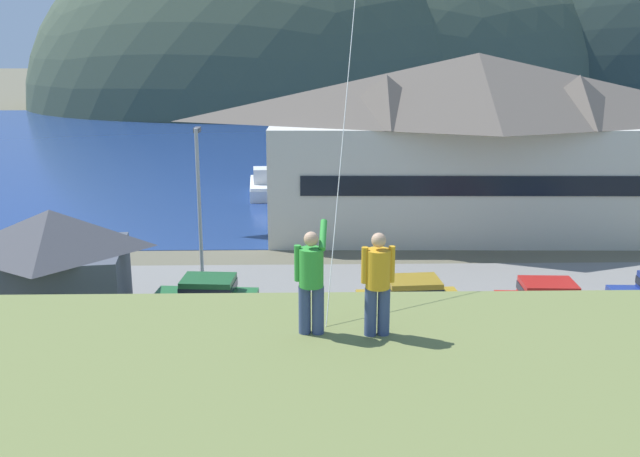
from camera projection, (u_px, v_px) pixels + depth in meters
ground_plane at (304, 414)px, 22.05m from camera, size 600.00×600.00×0.00m
parking_lot_pad at (304, 346)px, 26.87m from camera, size 40.00×20.00×0.10m
bay_water at (304, 144)px, 80.04m from camera, size 360.00×84.00×0.03m
far_hill_west_ridge at (266, 104)px, 131.52m from camera, size 85.07×66.10×68.20m
far_hill_east_peak at (379, 101)px, 137.89m from camera, size 94.85×61.75×66.39m
harbor_lodge at (474, 139)px, 42.06m from camera, size 25.82×10.36×10.62m
storage_shed_near_lot at (55, 270)px, 27.53m from camera, size 6.27×5.73×5.05m
storage_shed_waterside at (331, 195)px, 43.43m from camera, size 5.69×5.11×4.05m
wharf_dock at (305, 188)px, 54.33m from camera, size 3.20×12.06×0.70m
moored_boat_wharfside at (262, 186)px, 53.22m from camera, size 2.20×5.84×2.16m
parked_car_front_row_end at (90, 365)px, 22.95m from camera, size 4.26×2.17×1.82m
parked_car_back_row_left at (338, 393)px, 21.16m from camera, size 4.28×2.22×1.82m
parked_car_corner_spot at (411, 299)px, 28.90m from camera, size 4.32×2.29×1.82m
parked_car_mid_row_center at (549, 302)px, 28.58m from camera, size 4.29×2.24×1.82m
parked_car_front_row_red at (207, 297)px, 29.06m from camera, size 4.33×2.32×1.82m
parked_car_lone_by_shed at (543, 388)px, 21.45m from camera, size 4.28×2.21×1.82m
parking_light_pole at (199, 202)px, 31.02m from camera, size 0.24×0.78×7.56m
person_kite_flyer at (311, 278)px, 11.49m from camera, size 0.55×0.64×1.86m
person_companion at (378, 281)px, 11.43m from camera, size 0.55×0.40×1.74m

